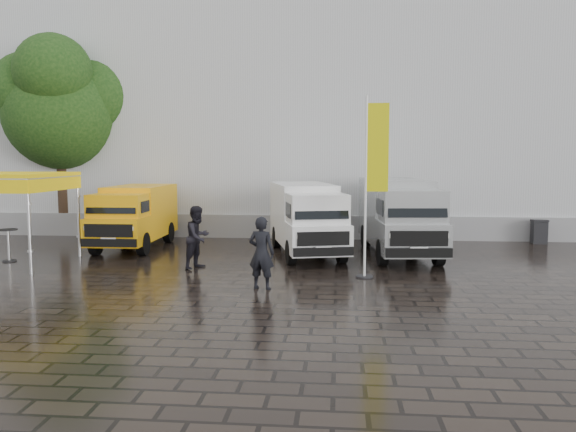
% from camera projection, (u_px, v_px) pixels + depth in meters
% --- Properties ---
extents(ground, '(120.00, 120.00, 0.00)m').
position_uv_depth(ground, '(319.00, 279.00, 16.01)').
color(ground, black).
rests_on(ground, ground).
extents(exhibition_hall, '(44.00, 16.00, 12.00)m').
position_uv_depth(exhibition_hall, '(366.00, 111.00, 31.06)').
color(exhibition_hall, silver).
rests_on(exhibition_hall, ground).
extents(hall_plinth, '(44.00, 0.15, 1.00)m').
position_uv_depth(hall_plinth, '(373.00, 228.00, 23.65)').
color(hall_plinth, gray).
rests_on(hall_plinth, ground).
extents(van_yellow, '(2.06, 5.13, 2.35)m').
position_uv_depth(van_yellow, '(135.00, 217.00, 21.36)').
color(van_yellow, '#FFB00D').
rests_on(van_yellow, ground).
extents(van_white, '(3.21, 6.04, 2.49)m').
position_uv_depth(van_white, '(306.00, 220.00, 19.94)').
color(van_white, white).
rests_on(van_white, ground).
extents(van_silver, '(2.59, 6.27, 2.65)m').
position_uv_depth(van_silver, '(399.00, 218.00, 19.74)').
color(van_silver, '#B1B5B6').
rests_on(van_silver, ground).
extents(canopy_tent, '(3.34, 3.34, 2.96)m').
position_uv_depth(canopy_tent, '(6.00, 179.00, 17.91)').
color(canopy_tent, silver).
rests_on(canopy_tent, ground).
extents(flagpole, '(0.88, 0.50, 5.17)m').
position_uv_depth(flagpole, '(372.00, 177.00, 15.87)').
color(flagpole, black).
rests_on(flagpole, ground).
extents(tree, '(4.95, 4.95, 8.88)m').
position_uv_depth(tree, '(61.00, 106.00, 24.76)').
color(tree, black).
rests_on(tree, ground).
extents(cocktail_table, '(0.60, 0.60, 1.08)m').
position_uv_depth(cocktail_table, '(9.00, 245.00, 18.61)').
color(cocktail_table, black).
rests_on(cocktail_table, ground).
extents(wheelie_bin, '(0.61, 0.61, 0.96)m').
position_uv_depth(wheelie_bin, '(539.00, 232.00, 22.56)').
color(wheelie_bin, black).
rests_on(wheelie_bin, ground).
extents(person_front, '(0.79, 0.61, 1.92)m').
position_uv_depth(person_front, '(261.00, 253.00, 14.64)').
color(person_front, black).
rests_on(person_front, ground).
extents(person_tent, '(1.08, 1.18, 1.95)m').
position_uv_depth(person_tent, '(198.00, 237.00, 17.44)').
color(person_tent, black).
rests_on(person_tent, ground).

